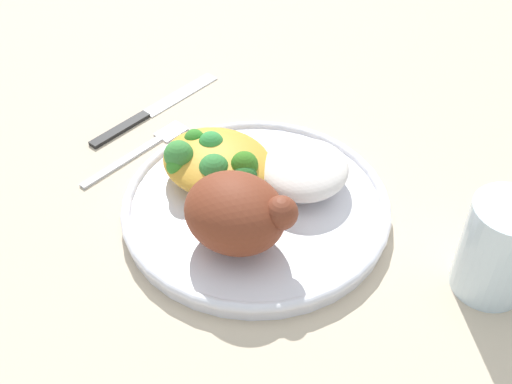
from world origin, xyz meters
name	(u,v)px	position (x,y,z in m)	size (l,w,h in m)	color
ground_plane	(256,214)	(0.00, 0.00, 0.00)	(2.00, 2.00, 0.00)	beige
plate	(256,206)	(0.00, 0.00, 0.01)	(0.26, 0.26, 0.02)	white
roasted_chicken	(237,213)	(0.02, -0.05, 0.05)	(0.10, 0.08, 0.06)	brown
rice_pile	(305,170)	(0.02, 0.05, 0.04)	(0.09, 0.09, 0.03)	white
mac_cheese_with_broccoli	(216,161)	(-0.05, 0.01, 0.04)	(0.11, 0.10, 0.04)	gold
fork	(141,149)	(-0.16, 0.01, 0.00)	(0.03, 0.14, 0.01)	#B2B2B7
knife	(146,113)	(-0.20, 0.06, 0.00)	(0.03, 0.19, 0.01)	black
water_glass	(499,249)	(0.22, 0.05, 0.05)	(0.06, 0.06, 0.09)	silver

